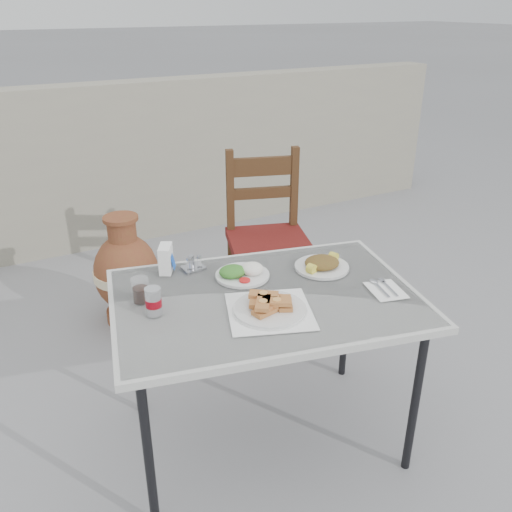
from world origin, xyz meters
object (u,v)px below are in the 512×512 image
napkin_holder (166,259)px  condiment_caddy (193,265)px  soda_can (154,301)px  cola_glass (141,291)px  terracotta_urn (127,273)px  cafe_table (266,306)px  salad_chopped_plate (322,264)px  salad_rice_plate (242,272)px  pide_plate (270,305)px  chair (267,237)px

napkin_holder → condiment_caddy: size_ratio=1.21×
soda_can → napkin_holder: size_ratio=0.91×
cola_glass → terracotta_urn: size_ratio=0.14×
cafe_table → condiment_caddy: condiment_caddy is taller
salad_chopped_plate → terracotta_urn: bearing=116.1°
salad_rice_plate → soda_can: bearing=-164.5°
cafe_table → salad_chopped_plate: bearing=15.7°
soda_can → napkin_holder: (0.15, 0.30, 0.00)m
salad_chopped_plate → cola_glass: 0.76m
soda_can → condiment_caddy: 0.37m
cola_glass → pide_plate: bearing=-36.8°
soda_can → terracotta_urn: (0.18, 1.16, -0.46)m
napkin_holder → cafe_table: bearing=-26.5°
cafe_table → chair: chair is taller
salad_rice_plate → cola_glass: size_ratio=2.34×
cafe_table → salad_rice_plate: 0.19m
salad_rice_plate → condiment_caddy: condiment_caddy is taller
soda_can → cola_glass: soda_can is taller
napkin_holder → condiment_caddy: napkin_holder is taller
cola_glass → napkin_holder: napkin_holder is taller
salad_rice_plate → cola_glass: (-0.42, -0.00, 0.02)m
cafe_table → salad_rice_plate: salad_rice_plate is taller
cola_glass → terracotta_urn: (0.20, 1.04, -0.44)m
salad_rice_plate → salad_chopped_plate: size_ratio=0.97×
chair → terracotta_urn: bearing=173.0°
soda_can → chair: bearing=41.7°
soda_can → salad_rice_plate: bearing=15.5°
pide_plate → chair: (0.55, 1.00, -0.22)m
chair → terracotta_urn: size_ratio=1.51×
cafe_table → terracotta_urn: 1.29m
cafe_table → chair: bearing=60.5°
condiment_caddy → terracotta_urn: (-0.08, 0.89, -0.42)m
cola_glass → terracotta_urn: cola_glass is taller
cafe_table → cola_glass: (-0.43, 0.18, 0.09)m
pide_plate → salad_chopped_plate: 0.42m
cola_glass → napkin_holder: 0.26m
salad_chopped_plate → napkin_holder: bearing=154.3°
salad_chopped_plate → salad_rice_plate: bearing=164.8°
pide_plate → salad_rice_plate: (0.03, 0.29, -0.01)m
napkin_holder → salad_chopped_plate: bearing=2.1°
terracotta_urn → pide_plate: bearing=-81.8°
salad_chopped_plate → condiment_caddy: (-0.48, 0.25, 0.00)m
condiment_caddy → chair: 0.89m
soda_can → salad_chopped_plate: bearing=1.8°
pide_plate → cola_glass: bearing=143.2°
cafe_table → pide_plate: size_ratio=3.39×
salad_chopped_plate → cola_glass: (-0.75, 0.09, 0.02)m
cola_glass → chair: (0.93, 0.71, -0.24)m
salad_rice_plate → napkin_holder: 0.32m
pide_plate → soda_can: 0.41m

